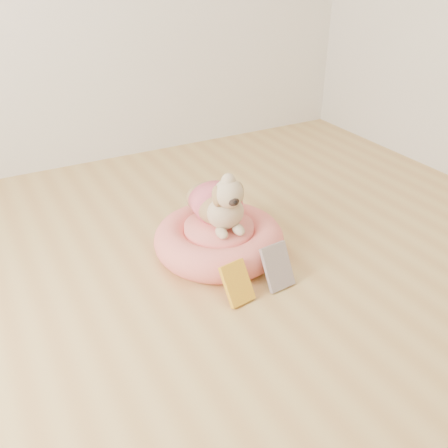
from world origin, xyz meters
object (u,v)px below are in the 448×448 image
pet_bed (219,240)px  book_white (277,267)px  book_yellow (237,283)px  dog (219,193)px

pet_bed → book_white: 0.36m
book_white → book_yellow: bearing=175.9°
pet_bed → dog: size_ratio=1.52×
dog → book_white: 0.43m
pet_bed → dog: 0.23m
dog → book_white: size_ratio=2.06×
dog → book_yellow: 0.45m
dog → book_yellow: (-0.11, -0.37, -0.23)m
book_yellow → pet_bed: bearing=65.1°
book_yellow → book_white: book_white is taller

